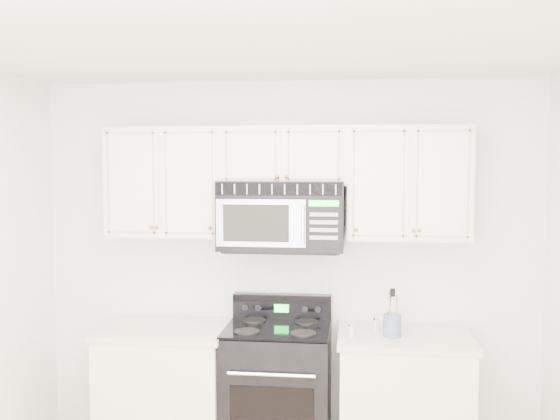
# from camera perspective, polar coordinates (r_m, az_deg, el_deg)

# --- Properties ---
(room) EXTENTS (3.51, 3.51, 2.61)m
(room) POSITION_cam_1_polar(r_m,az_deg,el_deg) (2.74, -3.34, -10.96)
(room) COLOR #996C43
(room) RESTS_ON ground
(base_cabinet_left) EXTENTS (0.86, 0.65, 0.92)m
(base_cabinet_left) POSITION_cam_1_polar(r_m,az_deg,el_deg) (4.53, -10.31, -16.46)
(base_cabinet_left) COLOR silver
(base_cabinet_left) RESTS_ON ground
(base_cabinet_right) EXTENTS (0.86, 0.65, 0.92)m
(base_cabinet_right) POSITION_cam_1_polar(r_m,az_deg,el_deg) (4.36, 11.24, -17.32)
(base_cabinet_right) COLOR silver
(base_cabinet_right) RESTS_ON ground
(range) EXTENTS (0.70, 0.64, 1.10)m
(range) POSITION_cam_1_polar(r_m,az_deg,el_deg) (4.37, -0.21, -16.35)
(range) COLOR black
(range) RESTS_ON ground
(upper_cabinets) EXTENTS (2.44, 0.37, 0.75)m
(upper_cabinets) POSITION_cam_1_polar(r_m,az_deg,el_deg) (4.22, 0.47, 3.04)
(upper_cabinets) COLOR silver
(upper_cabinets) RESTS_ON ground
(microwave) EXTENTS (0.83, 0.47, 0.46)m
(microwave) POSITION_cam_1_polar(r_m,az_deg,el_deg) (4.19, 0.18, -0.45)
(microwave) COLOR black
(microwave) RESTS_ON ground
(utensil_crock) EXTENTS (0.11, 0.11, 0.31)m
(utensil_crock) POSITION_cam_1_polar(r_m,az_deg,el_deg) (4.11, 10.21, -10.28)
(utensil_crock) COLOR slate
(utensil_crock) RESTS_ON base_cabinet_right
(shaker_salt) EXTENTS (0.04, 0.04, 0.09)m
(shaker_salt) POSITION_cam_1_polar(r_m,az_deg,el_deg) (4.05, 6.53, -10.89)
(shaker_salt) COLOR silver
(shaker_salt) RESTS_ON base_cabinet_right
(shaker_pepper) EXTENTS (0.04, 0.04, 0.09)m
(shaker_pepper) POSITION_cam_1_polar(r_m,az_deg,el_deg) (4.21, 8.79, -10.29)
(shaker_pepper) COLOR silver
(shaker_pepper) RESTS_ON base_cabinet_right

